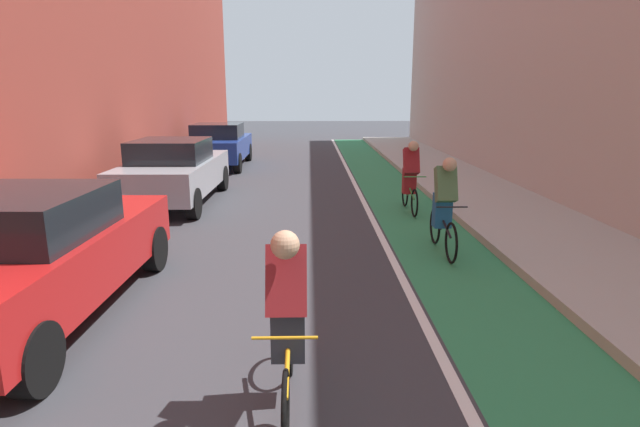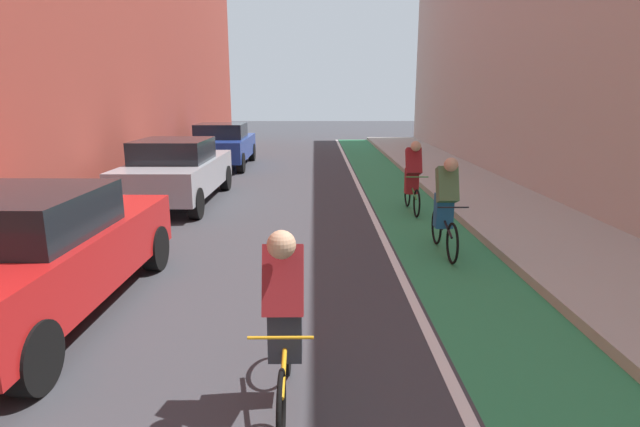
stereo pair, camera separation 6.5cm
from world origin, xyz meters
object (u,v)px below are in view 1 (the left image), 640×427
Objects in this scene: parked_sedan_red at (30,254)px; parked_sedan_blue at (219,145)px; cyclist_trailing at (444,205)px; cyclist_far at (410,176)px; parked_sedan_silver at (174,171)px; cyclist_mid at (287,317)px.

parked_sedan_blue is (0.00, 12.54, -0.00)m from parked_sedan_red.
parked_sedan_blue is at bearing 117.95° from cyclist_trailing.
parked_sedan_silver is at bearing 169.85° from cyclist_far.
parked_sedan_silver is at bearing 90.00° from parked_sedan_red.
parked_sedan_silver is at bearing 110.30° from cyclist_mid.
cyclist_trailing reaches higher than cyclist_mid.
parked_sedan_red and parked_sedan_blue have the same top height.
cyclist_far is (0.04, 3.00, -0.00)m from cyclist_trailing.
parked_sedan_red is 2.61× the size of cyclist_mid.
cyclist_trailing is (5.39, -3.97, 0.02)m from parked_sedan_silver.
parked_sedan_red is at bearing -156.09° from cyclist_trailing.
parked_sedan_red is 6.36m from parked_sedan_silver.
parked_sedan_blue is 2.56× the size of cyclist_mid.
cyclist_mid is at bearing -78.12° from parked_sedan_blue.
cyclist_trailing is (5.39, -10.15, 0.02)m from parked_sedan_blue.
cyclist_far is (5.42, -7.15, 0.02)m from parked_sedan_blue.
cyclist_far is at bearing 89.32° from cyclist_trailing.
cyclist_far is at bearing 71.49° from cyclist_mid.
parked_sedan_red is 2.63× the size of cyclist_far.
cyclist_trailing is at bearing -90.68° from cyclist_far.
cyclist_far is at bearing -10.15° from parked_sedan_silver.
parked_sedan_red and parked_sedan_silver have the same top height.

